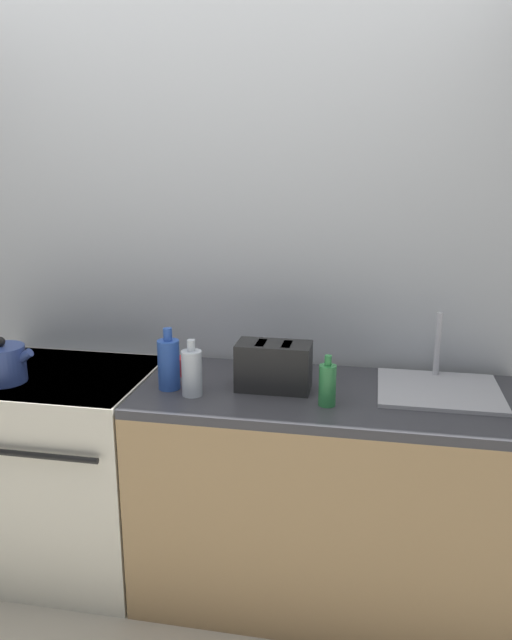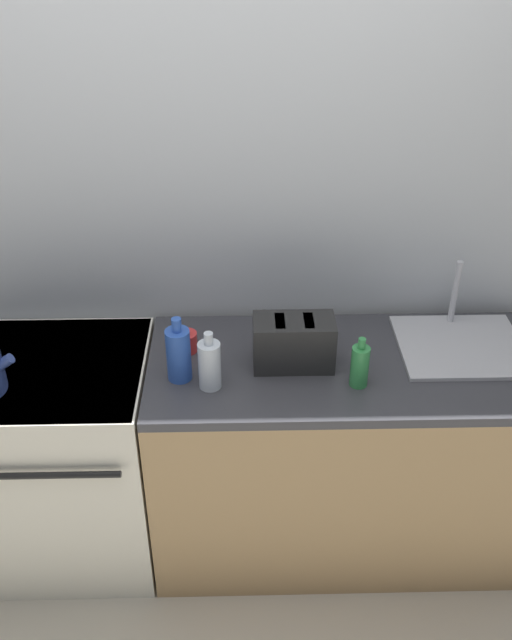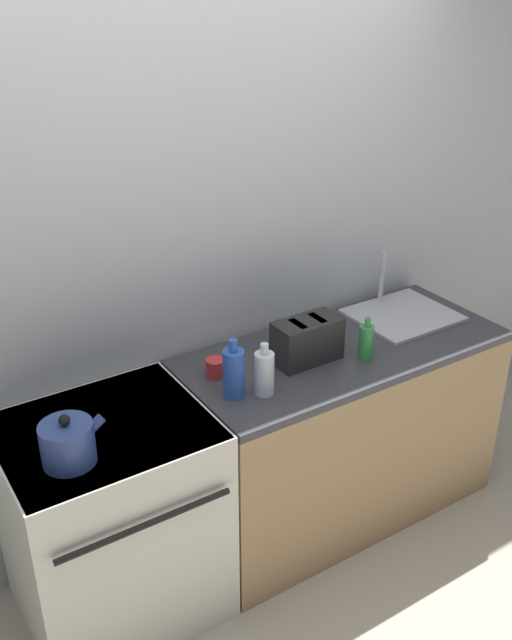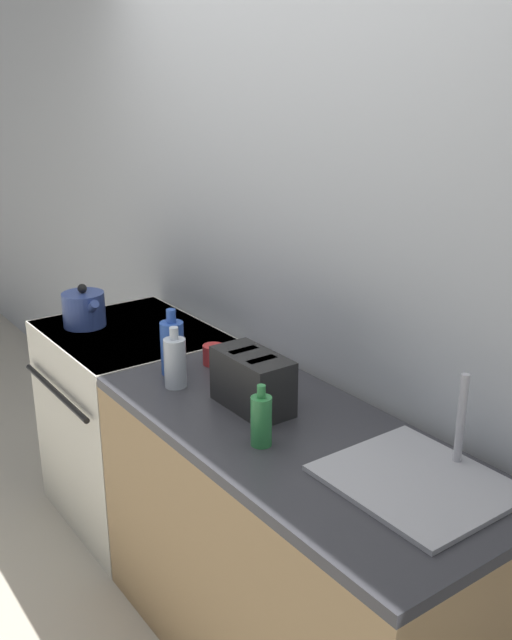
{
  "view_description": "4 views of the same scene",
  "coord_description": "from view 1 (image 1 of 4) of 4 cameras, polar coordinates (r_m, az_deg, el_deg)",
  "views": [
    {
      "loc": [
        0.69,
        -1.97,
        1.8
      ],
      "look_at": [
        0.23,
        0.42,
        1.15
      ],
      "focal_mm": 35.0,
      "sensor_mm": 36.0,
      "label": 1
    },
    {
      "loc": [
        0.13,
        -1.78,
        2.45
      ],
      "look_at": [
        0.19,
        0.41,
        1.04
      ],
      "focal_mm": 40.0,
      "sensor_mm": 36.0,
      "label": 2
    },
    {
      "loc": [
        -1.3,
        -1.8,
        2.43
      ],
      "look_at": [
        0.12,
        0.42,
        1.1
      ],
      "focal_mm": 40.0,
      "sensor_mm": 36.0,
      "label": 3
    },
    {
      "loc": [
        2.07,
        -0.92,
        1.95
      ],
      "look_at": [
        0.21,
        0.42,
        1.16
      ],
      "focal_mm": 40.0,
      "sensor_mm": 36.0,
      "label": 4
    }
  ],
  "objects": [
    {
      "name": "stove",
      "position": [
        2.96,
        -16.97,
        -12.75
      ],
      "size": [
        0.77,
        0.69,
        0.9
      ],
      "color": "silver",
      "rests_on": "ground_plane"
    },
    {
      "name": "ground_plane",
      "position": [
        2.75,
        -7.06,
        -26.03
      ],
      "size": [
        12.0,
        12.0,
        0.0
      ],
      "primitive_type": "plane",
      "color": "beige"
    },
    {
      "name": "bottle_blue",
      "position": [
        2.48,
        -7.98,
        -3.96
      ],
      "size": [
        0.09,
        0.09,
        0.25
      ],
      "color": "#2D56B7",
      "rests_on": "counter_block"
    },
    {
      "name": "sink_tray",
      "position": [
        2.56,
        16.37,
        -5.97
      ],
      "size": [
        0.47,
        0.41,
        0.28
      ],
      "color": "#B7B7BC",
      "rests_on": "counter_block"
    },
    {
      "name": "bottle_clear",
      "position": [
        2.41,
        -5.89,
        -4.76
      ],
      "size": [
        0.08,
        0.08,
        0.22
      ],
      "color": "silver",
      "rests_on": "counter_block"
    },
    {
      "name": "counter_block",
      "position": [
        2.67,
        6.3,
        -15.6
      ],
      "size": [
        1.5,
        0.66,
        0.9
      ],
      "color": "tan",
      "rests_on": "ground_plane"
    },
    {
      "name": "cup_red",
      "position": [
        2.65,
        -6.48,
        -4.19
      ],
      "size": [
        0.08,
        0.08,
        0.08
      ],
      "color": "red",
      "rests_on": "counter_block"
    },
    {
      "name": "wall_back",
      "position": [
        2.81,
        -3.47,
        4.61
      ],
      "size": [
        8.0,
        0.05,
        2.6
      ],
      "color": "silver",
      "rests_on": "ground_plane"
    },
    {
      "name": "bottle_green",
      "position": [
        2.32,
        6.54,
        -5.87
      ],
      "size": [
        0.06,
        0.06,
        0.19
      ],
      "color": "#338C47",
      "rests_on": "counter_block"
    },
    {
      "name": "kettle",
      "position": [
        2.74,
        -22.13,
        -3.73
      ],
      "size": [
        0.23,
        0.18,
        0.19
      ],
      "color": "#33478C",
      "rests_on": "stove"
    },
    {
      "name": "toaster",
      "position": [
        2.46,
        1.63,
        -4.24
      ],
      "size": [
        0.29,
        0.15,
        0.19
      ],
      "color": "black",
      "rests_on": "counter_block"
    }
  ]
}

